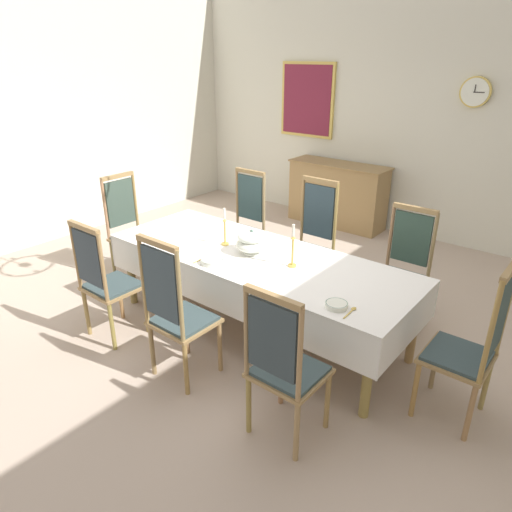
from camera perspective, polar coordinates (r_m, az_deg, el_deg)
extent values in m
cube|color=#B29E8C|center=(4.44, 1.09, -8.43)|extent=(7.11, 6.25, 0.04)
cube|color=beige|center=(6.58, 19.33, 17.49)|extent=(7.11, 0.08, 3.55)
cube|color=beige|center=(6.63, -25.23, 16.66)|extent=(0.08, 6.25, 3.55)
cylinder|color=olive|center=(4.78, -15.10, -1.75)|extent=(0.07, 0.07, 0.71)
cylinder|color=olive|center=(3.31, 13.55, -13.90)|extent=(0.07, 0.07, 0.71)
cylinder|color=#9A7C49|center=(5.24, -8.11, 1.14)|extent=(0.07, 0.07, 0.71)
cylinder|color=#997646|center=(3.94, 18.81, -7.96)|extent=(0.07, 0.07, 0.71)
cube|color=olive|center=(4.03, 0.11, -0.83)|extent=(2.65, 0.88, 0.08)
cube|color=olive|center=(4.01, 0.11, -0.12)|extent=(2.77, 1.00, 0.03)
cube|color=white|center=(4.00, 0.11, 0.10)|extent=(2.79, 1.02, 0.00)
cube|color=white|center=(3.73, -4.78, -4.60)|extent=(2.79, 0.00, 0.32)
cube|color=white|center=(4.43, 4.20, 0.19)|extent=(2.79, 0.00, 0.32)
cube|color=white|center=(4.99, -12.41, 2.39)|extent=(0.00, 1.02, 0.32)
cube|color=white|center=(3.47, 18.40, -8.16)|extent=(0.00, 1.02, 0.32)
cylinder|color=#9B7144|center=(4.58, -16.27, -4.85)|extent=(0.04, 0.04, 0.45)
cylinder|color=olive|center=(4.30, -13.30, -6.44)|extent=(0.04, 0.04, 0.45)
cylinder|color=olive|center=(4.42, -20.05, -6.48)|extent=(0.04, 0.04, 0.45)
cylinder|color=olive|center=(4.13, -17.22, -8.28)|extent=(0.04, 0.04, 0.45)
cube|color=olive|center=(4.24, -17.09, -3.69)|extent=(0.44, 0.42, 0.03)
cube|color=#334345|center=(4.23, -17.13, -3.40)|extent=(0.40, 0.38, 0.02)
cylinder|color=olive|center=(4.18, -21.23, 0.03)|extent=(0.03, 0.03, 0.60)
cylinder|color=#977649|center=(3.87, -18.26, -1.43)|extent=(0.03, 0.03, 0.60)
cube|color=#333D44|center=(4.02, -19.86, -0.29)|extent=(0.34, 0.02, 0.45)
cube|color=olive|center=(3.92, -20.40, 3.31)|extent=(0.40, 0.04, 0.04)
cylinder|color=#917951|center=(5.11, -1.69, -0.80)|extent=(0.04, 0.04, 0.45)
cylinder|color=#9E6C51|center=(5.34, -4.78, 0.27)|extent=(0.04, 0.04, 0.45)
cylinder|color=#97724F|center=(5.36, 0.82, 0.44)|extent=(0.04, 0.04, 0.45)
cylinder|color=#9D7850|center=(5.58, -2.24, 1.41)|extent=(0.04, 0.04, 0.45)
cube|color=olive|center=(5.25, -2.01, 2.74)|extent=(0.44, 0.42, 0.03)
cube|color=#334345|center=(5.25, -2.02, 2.99)|extent=(0.40, 0.38, 0.02)
cylinder|color=#907951|center=(5.16, 0.97, 6.40)|extent=(0.03, 0.03, 0.66)
cylinder|color=#9A7245|center=(5.40, -2.31, 7.17)|extent=(0.03, 0.03, 0.66)
cube|color=#324A4C|center=(5.27, -0.71, 7.14)|extent=(0.34, 0.02, 0.50)
cube|color=olive|center=(5.19, -0.72, 10.30)|extent=(0.40, 0.04, 0.04)
cylinder|color=#9E734B|center=(3.95, -8.53, -8.94)|extent=(0.04, 0.04, 0.45)
cylinder|color=#987548|center=(3.72, -4.46, -11.01)|extent=(0.04, 0.04, 0.45)
cylinder|color=olive|center=(3.76, -12.60, -11.13)|extent=(0.04, 0.04, 0.45)
cylinder|color=olive|center=(3.52, -8.58, -13.51)|extent=(0.04, 0.04, 0.45)
cube|color=olive|center=(3.61, -8.78, -7.99)|extent=(0.44, 0.42, 0.03)
cube|color=#334345|center=(3.59, -8.80, -7.65)|extent=(0.40, 0.38, 0.02)
cylinder|color=#9F7D48|center=(3.46, -13.64, -3.01)|extent=(0.03, 0.03, 0.69)
cylinder|color=olive|center=(3.19, -9.29, -5.05)|extent=(0.03, 0.03, 0.69)
cube|color=#36444B|center=(3.31, -11.61, -3.46)|extent=(0.34, 0.02, 0.53)
cube|color=olive|center=(3.18, -12.06, 1.55)|extent=(0.40, 0.04, 0.04)
cylinder|color=olive|center=(4.63, 6.84, -3.70)|extent=(0.04, 0.04, 0.45)
cylinder|color=olive|center=(4.81, 3.03, -2.41)|extent=(0.04, 0.04, 0.45)
cylinder|color=olive|center=(4.90, 9.11, -2.18)|extent=(0.04, 0.04, 0.45)
cylinder|color=olive|center=(5.08, 5.43, -1.02)|extent=(0.04, 0.04, 0.45)
cube|color=olive|center=(4.75, 6.22, 0.28)|extent=(0.44, 0.42, 0.03)
cube|color=#334345|center=(4.74, 6.24, 0.55)|extent=(0.40, 0.38, 0.02)
cylinder|color=olive|center=(4.68, 9.70, 4.53)|extent=(0.03, 0.03, 0.71)
cylinder|color=olive|center=(4.87, 5.72, 5.51)|extent=(0.03, 0.03, 0.71)
cube|color=#2E4049|center=(4.76, 7.70, 5.44)|extent=(0.34, 0.02, 0.54)
cube|color=olive|center=(4.67, 7.91, 9.15)|extent=(0.40, 0.04, 0.04)
cylinder|color=#9A6B46|center=(3.41, 3.10, -14.61)|extent=(0.04, 0.04, 0.45)
cylinder|color=olive|center=(3.26, 8.75, -17.08)|extent=(0.04, 0.04, 0.45)
cylinder|color=olive|center=(3.19, -0.91, -17.74)|extent=(0.04, 0.04, 0.45)
cylinder|color=#99794F|center=(3.03, 5.00, -20.67)|extent=(0.04, 0.04, 0.45)
cube|color=olive|center=(3.07, 4.10, -14.11)|extent=(0.44, 0.42, 0.03)
cube|color=#334345|center=(3.05, 4.12, -13.75)|extent=(0.40, 0.38, 0.02)
cylinder|color=olive|center=(2.85, -1.19, -9.34)|extent=(0.03, 0.03, 0.62)
cylinder|color=#9D784F|center=(2.66, 5.39, -12.19)|extent=(0.03, 0.03, 0.62)
cube|color=#313C41|center=(2.73, 1.98, -10.20)|extent=(0.34, 0.02, 0.47)
cube|color=olive|center=(2.59, 2.07, -5.08)|extent=(0.40, 0.04, 0.04)
cylinder|color=#9A6E42|center=(4.26, 18.01, -7.35)|extent=(0.04, 0.04, 0.45)
cylinder|color=olive|center=(4.38, 13.43, -5.88)|extent=(0.04, 0.04, 0.45)
cylinder|color=#9F7E48|center=(4.56, 19.73, -5.44)|extent=(0.04, 0.04, 0.45)
cylinder|color=olive|center=(4.68, 15.41, -4.13)|extent=(0.04, 0.04, 0.45)
cube|color=olive|center=(4.36, 17.00, -2.94)|extent=(0.44, 0.42, 0.03)
cube|color=#334345|center=(4.35, 17.04, -2.65)|extent=(0.40, 0.38, 0.02)
cylinder|color=olive|center=(4.34, 20.84, 1.06)|extent=(0.03, 0.03, 0.62)
cylinder|color=#926B48|center=(4.46, 16.17, 2.30)|extent=(0.03, 0.03, 0.62)
cube|color=#31493E|center=(4.39, 18.52, 2.06)|extent=(0.34, 0.02, 0.47)
cube|color=olive|center=(4.30, 19.00, 5.50)|extent=(0.40, 0.04, 0.04)
cylinder|color=#97764A|center=(5.34, -11.59, -0.15)|extent=(0.04, 0.04, 0.45)
cylinder|color=#987346|center=(5.14, -14.82, -1.48)|extent=(0.04, 0.04, 0.45)
cylinder|color=#8F6B48|center=(5.61, -13.97, 0.79)|extent=(0.04, 0.04, 0.45)
cylinder|color=olive|center=(5.41, -17.12, -0.44)|extent=(0.04, 0.04, 0.45)
cube|color=olive|center=(5.28, -14.63, 2.06)|extent=(0.42, 0.44, 0.03)
cube|color=#334345|center=(5.27, -14.66, 2.31)|extent=(0.38, 0.40, 0.02)
cylinder|color=olive|center=(5.43, -14.58, 6.46)|extent=(0.03, 0.03, 0.66)
cylinder|color=#9D704E|center=(5.22, -17.98, 5.38)|extent=(0.03, 0.03, 0.66)
cube|color=#38493F|center=(5.31, -16.29, 6.27)|extent=(0.02, 0.34, 0.50)
cube|color=olive|center=(5.23, -16.66, 9.36)|extent=(0.04, 0.40, 0.04)
cylinder|color=#9E763F|center=(3.48, 18.91, -15.22)|extent=(0.04, 0.04, 0.45)
cylinder|color=olive|center=(3.78, 21.06, -12.15)|extent=(0.04, 0.04, 0.45)
cylinder|color=#987148|center=(3.42, 24.73, -17.08)|extent=(0.04, 0.04, 0.45)
cylinder|color=olive|center=(3.72, 26.39, -13.77)|extent=(0.04, 0.04, 0.45)
cube|color=olive|center=(3.46, 23.41, -11.37)|extent=(0.42, 0.44, 0.03)
cube|color=#334345|center=(3.45, 23.47, -11.03)|extent=(0.38, 0.40, 0.02)
cylinder|color=olive|center=(3.08, 26.78, -8.56)|extent=(0.03, 0.03, 0.70)
cylinder|color=olive|center=(3.42, 28.37, -5.65)|extent=(0.03, 0.03, 0.70)
cube|color=#324546|center=(3.23, 27.73, -6.49)|extent=(0.02, 0.34, 0.53)
cube|color=olive|center=(3.10, 28.82, -1.41)|extent=(0.04, 0.40, 0.04)
cylinder|color=silver|center=(4.03, -0.53, 0.47)|extent=(0.15, 0.15, 0.02)
ellipsoid|color=silver|center=(4.00, -0.53, 1.41)|extent=(0.27, 0.27, 0.12)
ellipsoid|color=silver|center=(3.97, -0.54, 2.37)|extent=(0.25, 0.25, 0.10)
sphere|color=#4A685B|center=(3.95, -0.54, 3.09)|extent=(0.03, 0.03, 0.03)
cylinder|color=gold|center=(4.22, -3.80, 1.49)|extent=(0.07, 0.07, 0.02)
cylinder|color=gold|center=(4.18, -3.84, 2.96)|extent=(0.02, 0.02, 0.22)
cone|color=gold|center=(4.14, -3.88, 4.44)|extent=(0.04, 0.04, 0.02)
cylinder|color=silver|center=(4.12, -3.91, 5.23)|extent=(0.02, 0.02, 0.10)
cylinder|color=gold|center=(3.79, 4.45, -1.16)|extent=(0.07, 0.07, 0.02)
cylinder|color=gold|center=(3.74, 4.51, 0.56)|extent=(0.02, 0.02, 0.23)
cone|color=gold|center=(3.70, 4.57, 2.29)|extent=(0.04, 0.04, 0.02)
cylinder|color=silver|center=(3.68, 4.60, 3.16)|extent=(0.02, 0.02, 0.10)
cylinder|color=silver|center=(3.23, 9.84, -5.94)|extent=(0.16, 0.16, 0.03)
cylinder|color=white|center=(3.23, 9.84, -5.86)|extent=(0.13, 0.13, 0.02)
torus|color=#4A685B|center=(3.23, 9.85, -5.72)|extent=(0.15, 0.15, 0.01)
cylinder|color=silver|center=(3.85, -5.37, -0.63)|extent=(0.19, 0.19, 0.04)
cylinder|color=silver|center=(3.85, -5.38, -0.55)|extent=(0.16, 0.16, 0.03)
torus|color=#4A685B|center=(3.84, -5.38, -0.41)|extent=(0.18, 0.18, 0.01)
cube|color=gold|center=(3.17, 11.24, -6.99)|extent=(0.02, 0.14, 0.00)
ellipsoid|color=gold|center=(3.24, 11.89, -6.32)|extent=(0.03, 0.05, 0.01)
cube|color=gold|center=(3.91, -7.02, -0.54)|extent=(0.02, 0.14, 0.00)
ellipsoid|color=gold|center=(3.97, -6.20, -0.11)|extent=(0.03, 0.05, 0.01)
cube|color=olive|center=(6.90, 9.91, 7.34)|extent=(1.40, 0.44, 0.88)
cube|color=olive|center=(6.79, 10.18, 11.00)|extent=(1.44, 0.48, 0.02)
cube|color=olive|center=(6.94, 13.36, 7.15)|extent=(0.59, 0.01, 0.70)
cube|color=olive|center=(7.26, 8.39, 8.25)|extent=(0.59, 0.01, 0.70)
cylinder|color=#D1B251|center=(6.29, 25.30, 17.72)|extent=(0.35, 0.05, 0.35)
cylinder|color=silver|center=(6.27, 25.23, 17.71)|extent=(0.31, 0.01, 0.31)
cube|color=black|center=(6.26, 25.28, 18.06)|extent=(0.01, 0.00, 0.09)
cube|color=black|center=(6.25, 25.65, 17.63)|extent=(0.13, 0.00, 0.01)
cube|color=#D1B251|center=(7.28, 6.31, 18.47)|extent=(0.90, 0.04, 1.05)
cube|color=maroon|center=(7.26, 6.21, 18.46)|extent=(0.82, 0.01, 0.97)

